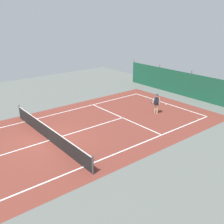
{
  "coord_description": "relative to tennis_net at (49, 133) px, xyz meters",
  "views": [
    {
      "loc": [
        14.77,
        -6.61,
        7.88
      ],
      "look_at": [
        0.3,
        5.07,
        0.9
      ],
      "focal_mm": 42.45,
      "sensor_mm": 36.0,
      "label": 1
    }
  ],
  "objects": [
    {
      "name": "ground_plane",
      "position": [
        0.0,
        0.0,
        -0.51
      ],
      "size": [
        36.0,
        36.0,
        0.0
      ],
      "primitive_type": "plane",
      "color": "slate"
    },
    {
      "name": "court_surface",
      "position": [
        0.0,
        0.0,
        -0.51
      ],
      "size": [
        11.02,
        26.6,
        0.01
      ],
      "color": "brown",
      "rests_on": "ground"
    },
    {
      "name": "tennis_net",
      "position": [
        0.0,
        0.0,
        0.0
      ],
      "size": [
        10.12,
        0.1,
        1.1
      ],
      "color": "black",
      "rests_on": "ground"
    },
    {
      "name": "back_fence",
      "position": [
        -0.0,
        15.64,
        0.16
      ],
      "size": [
        16.3,
        0.98,
        2.7
      ],
      "color": "#195138",
      "rests_on": "ground"
    },
    {
      "name": "tennis_player",
      "position": [
        1.0,
        9.21,
        0.45
      ],
      "size": [
        0.57,
        0.83,
        1.64
      ],
      "rotation": [
        0.0,
        0.0,
        3.52
      ],
      "color": "#D8AD8C",
      "rests_on": "ground"
    },
    {
      "name": "tennis_ball_near_player",
      "position": [
        -2.63,
        12.05,
        -0.48
      ],
      "size": [
        0.07,
        0.07,
        0.07
      ],
      "primitive_type": "sphere",
      "color": "#CCDB33",
      "rests_on": "ground"
    },
    {
      "name": "tennis_ball_midcourt",
      "position": [
        3.94,
        10.88,
        -0.48
      ],
      "size": [
        0.07,
        0.07,
        0.07
      ],
      "primitive_type": "sphere",
      "color": "#CCDB33",
      "rests_on": "ground"
    }
  ]
}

